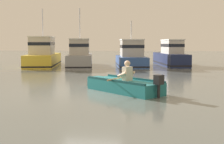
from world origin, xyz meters
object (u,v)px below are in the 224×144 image
Objects in this scene: moored_boat_grey at (80,56)px; moored_boat_blue at (131,57)px; moored_boat_yellow at (43,55)px; moored_boat_navy at (171,56)px; rowboat_with_person at (123,85)px.

moored_boat_blue is at bearing 8.16° from moored_boat_grey.
moored_boat_grey reaches higher than moored_boat_yellow.
moored_boat_yellow is at bearing -168.44° from moored_boat_navy.
moored_boat_navy is (2.86, 13.80, 0.55)m from rowboat_with_person.
rowboat_with_person is 14.11m from moored_boat_navy.
moored_boat_yellow reaches higher than moored_boat_navy.
moored_boat_grey is 0.96× the size of moored_boat_navy.
rowboat_with_person is at bearing -101.71° from moored_boat_navy.
rowboat_with_person is 0.47× the size of moored_boat_navy.
moored_boat_navy is (3.20, 1.63, 0.01)m from moored_boat_blue.
moored_boat_navy is (10.22, 2.09, -0.07)m from moored_boat_yellow.
moored_boat_grey is at bearing 110.44° from rowboat_with_person.
rowboat_with_person is 12.39m from moored_boat_grey.
moored_boat_navy is at bearing 17.06° from moored_boat_grey.
moored_boat_blue is at bearing -152.94° from moored_boat_navy.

